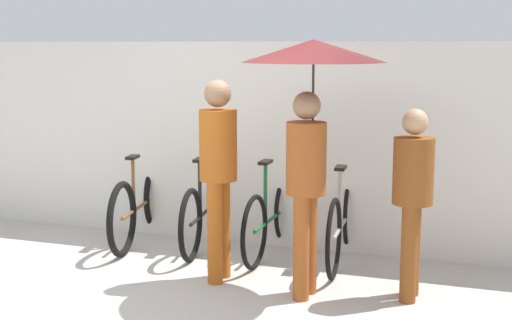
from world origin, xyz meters
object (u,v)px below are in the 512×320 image
(parked_bicycle_2, at_px, (271,217))
(parked_bicycle_3, at_px, (342,222))
(parked_bicycle_1, at_px, (205,210))
(pedestrian_trailing, at_px, (413,191))
(parked_bicycle_0, at_px, (140,205))
(pedestrian_leading, at_px, (218,164))
(pedestrian_center, at_px, (311,88))

(parked_bicycle_2, bearing_deg, parked_bicycle_3, -92.51)
(parked_bicycle_1, bearing_deg, parked_bicycle_3, -100.65)
(parked_bicycle_3, distance_m, pedestrian_trailing, 1.20)
(parked_bicycle_0, bearing_deg, parked_bicycle_2, -99.73)
(parked_bicycle_3, height_order, pedestrian_leading, pedestrian_leading)
(pedestrian_leading, bearing_deg, parked_bicycle_0, 144.73)
(parked_bicycle_1, height_order, pedestrian_center, pedestrian_center)
(parked_bicycle_2, height_order, pedestrian_leading, pedestrian_leading)
(pedestrian_trailing, bearing_deg, parked_bicycle_2, 151.06)
(parked_bicycle_1, xyz_separation_m, parked_bicycle_3, (1.42, -0.06, 0.01))
(parked_bicycle_0, bearing_deg, pedestrian_trailing, -116.03)
(parked_bicycle_0, distance_m, parked_bicycle_2, 1.42)
(parked_bicycle_1, distance_m, pedestrian_center, 2.13)
(parked_bicycle_0, bearing_deg, pedestrian_leading, -135.90)
(parked_bicycle_0, bearing_deg, parked_bicycle_3, -100.43)
(parked_bicycle_1, bearing_deg, pedestrian_center, -134.60)
(parked_bicycle_3, height_order, pedestrian_center, pedestrian_center)
(parked_bicycle_1, bearing_deg, pedestrian_trailing, -120.19)
(parked_bicycle_2, distance_m, pedestrian_center, 1.74)
(parked_bicycle_1, distance_m, parked_bicycle_2, 0.71)
(pedestrian_center, xyz_separation_m, pedestrian_trailing, (0.80, 0.13, -0.79))
(parked_bicycle_2, relative_size, pedestrian_leading, 0.98)
(pedestrian_center, relative_size, pedestrian_trailing, 1.35)
(parked_bicycle_2, distance_m, pedestrian_trailing, 1.74)
(parked_bicycle_0, xyz_separation_m, pedestrian_trailing, (2.86, -0.81, 0.51))
(parked_bicycle_2, height_order, pedestrian_trailing, pedestrian_trailing)
(pedestrian_trailing, bearing_deg, pedestrian_center, -169.97)
(parked_bicycle_0, relative_size, parked_bicycle_1, 1.05)
(parked_bicycle_1, bearing_deg, parked_bicycle_0, 85.26)
(parked_bicycle_1, bearing_deg, parked_bicycle_2, -101.21)
(parked_bicycle_1, xyz_separation_m, parked_bicycle_2, (0.71, -0.03, -0.00))
(parked_bicycle_3, relative_size, pedestrian_trailing, 1.15)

